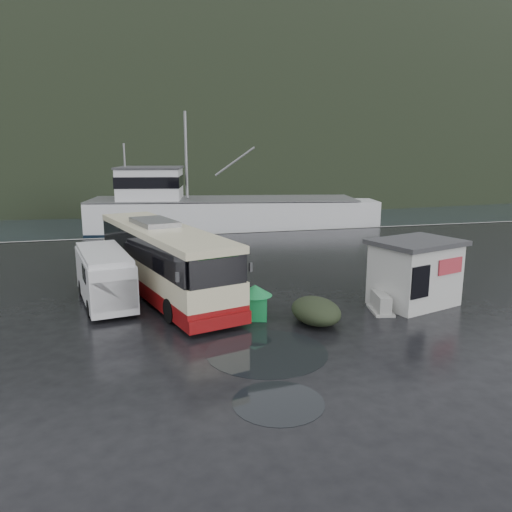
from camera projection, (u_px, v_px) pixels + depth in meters
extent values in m
plane|color=black|center=(274.00, 314.00, 20.54)|extent=(160.00, 160.00, 0.00)
cube|color=black|center=(152.00, 175.00, 124.80)|extent=(300.00, 180.00, 0.02)
cube|color=#999993|center=(204.00, 234.00, 39.50)|extent=(160.00, 0.60, 1.50)
ellipsoid|color=black|center=(159.00, 161.00, 259.88)|extent=(780.00, 540.00, 570.00)
cylinder|color=black|center=(267.00, 352.00, 16.69)|extent=(4.11, 4.11, 0.01)
cylinder|color=black|center=(278.00, 402.00, 13.38)|extent=(2.51, 2.51, 0.01)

